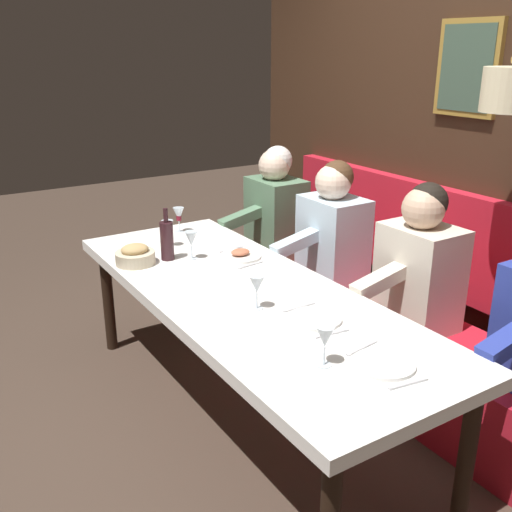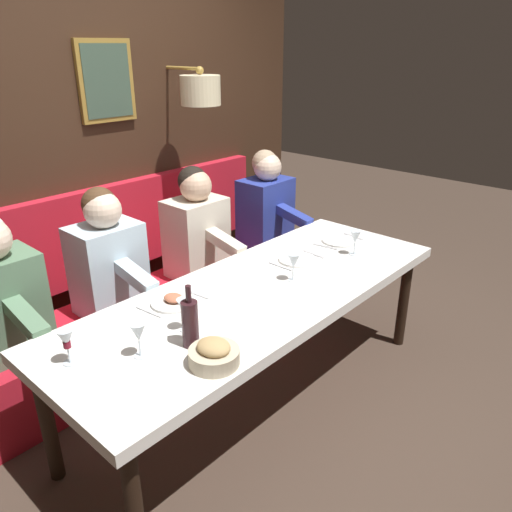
{
  "view_description": "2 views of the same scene",
  "coord_description": "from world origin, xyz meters",
  "px_view_note": "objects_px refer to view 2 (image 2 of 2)",
  "views": [
    {
      "loc": [
        -1.39,
        -2.3,
        1.89
      ],
      "look_at": [
        0.05,
        -0.03,
        0.92
      ],
      "focal_mm": 41.06,
      "sensor_mm": 36.0,
      "label": 1
    },
    {
      "loc": [
        -1.63,
        1.84,
        2.0
      ],
      "look_at": [
        0.05,
        -0.03,
        0.92
      ],
      "focal_mm": 34.78,
      "sensor_mm": 36.0,
      "label": 2
    }
  ],
  "objects_px": {
    "bread_bowl": "(214,354)",
    "diner_near": "(197,226)",
    "diner_nearest": "(266,203)",
    "wine_glass_1": "(138,333)",
    "wine_glass_0": "(66,340)",
    "wine_glass_3": "(184,308)",
    "wine_bottle": "(190,323)",
    "dining_table": "(259,300)",
    "wine_glass_2": "(293,262)",
    "wine_glass_4": "(355,238)",
    "diner_middle": "(107,256)"
  },
  "relations": [
    {
      "from": "diner_nearest",
      "to": "diner_middle",
      "type": "xyz_separation_m",
      "value": [
        0.0,
        1.47,
        0.0
      ]
    },
    {
      "from": "wine_glass_1",
      "to": "wine_glass_3",
      "type": "distance_m",
      "value": 0.28
    },
    {
      "from": "wine_glass_2",
      "to": "diner_middle",
      "type": "bearing_deg",
      "value": 32.87
    },
    {
      "from": "diner_nearest",
      "to": "wine_glass_1",
      "type": "bearing_deg",
      "value": 115.91
    },
    {
      "from": "diner_near",
      "to": "wine_glass_3",
      "type": "distance_m",
      "value": 1.26
    },
    {
      "from": "dining_table",
      "to": "diner_nearest",
      "type": "xyz_separation_m",
      "value": [
        0.88,
        -1.07,
        0.14
      ]
    },
    {
      "from": "wine_glass_2",
      "to": "wine_glass_3",
      "type": "relative_size",
      "value": 1.0
    },
    {
      "from": "wine_glass_0",
      "to": "wine_glass_1",
      "type": "xyz_separation_m",
      "value": [
        -0.18,
        -0.23,
        0.0
      ]
    },
    {
      "from": "wine_glass_1",
      "to": "wine_glass_4",
      "type": "bearing_deg",
      "value": -92.93
    },
    {
      "from": "diner_nearest",
      "to": "wine_bottle",
      "type": "distance_m",
      "value": 1.97
    },
    {
      "from": "wine_glass_1",
      "to": "wine_glass_4",
      "type": "xyz_separation_m",
      "value": [
        -0.08,
        -1.61,
        0.0
      ]
    },
    {
      "from": "diner_nearest",
      "to": "wine_glass_0",
      "type": "height_order",
      "value": "diner_nearest"
    },
    {
      "from": "diner_near",
      "to": "dining_table",
      "type": "bearing_deg",
      "value": 159.86
    },
    {
      "from": "dining_table",
      "to": "wine_glass_3",
      "type": "height_order",
      "value": "wine_glass_3"
    },
    {
      "from": "wine_glass_0",
      "to": "wine_glass_1",
      "type": "height_order",
      "value": "same"
    },
    {
      "from": "wine_glass_3",
      "to": "wine_bottle",
      "type": "distance_m",
      "value": 0.14
    },
    {
      "from": "dining_table",
      "to": "wine_bottle",
      "type": "distance_m",
      "value": 0.66
    },
    {
      "from": "dining_table",
      "to": "bread_bowl",
      "type": "distance_m",
      "value": 0.73
    },
    {
      "from": "diner_middle",
      "to": "wine_glass_1",
      "type": "bearing_deg",
      "value": 154.99
    },
    {
      "from": "bread_bowl",
      "to": "wine_glass_1",
      "type": "bearing_deg",
      "value": 32.34
    },
    {
      "from": "dining_table",
      "to": "wine_glass_2",
      "type": "bearing_deg",
      "value": -106.91
    },
    {
      "from": "diner_near",
      "to": "wine_bottle",
      "type": "height_order",
      "value": "diner_near"
    },
    {
      "from": "wine_bottle",
      "to": "diner_nearest",
      "type": "bearing_deg",
      "value": -58.92
    },
    {
      "from": "diner_middle",
      "to": "wine_glass_2",
      "type": "height_order",
      "value": "diner_middle"
    },
    {
      "from": "wine_glass_4",
      "to": "wine_glass_3",
      "type": "bearing_deg",
      "value": 85.55
    },
    {
      "from": "diner_nearest",
      "to": "wine_glass_0",
      "type": "relative_size",
      "value": 4.82
    },
    {
      "from": "wine_glass_0",
      "to": "wine_glass_4",
      "type": "xyz_separation_m",
      "value": [
        -0.27,
        -1.84,
        0.0
      ]
    },
    {
      "from": "wine_glass_3",
      "to": "wine_glass_4",
      "type": "distance_m",
      "value": 1.34
    },
    {
      "from": "diner_middle",
      "to": "wine_glass_0",
      "type": "relative_size",
      "value": 4.82
    },
    {
      "from": "diner_near",
      "to": "wine_glass_1",
      "type": "relative_size",
      "value": 4.82
    },
    {
      "from": "wine_glass_4",
      "to": "diner_middle",
      "type": "bearing_deg",
      "value": 49.59
    },
    {
      "from": "dining_table",
      "to": "wine_glass_0",
      "type": "distance_m",
      "value": 1.08
    },
    {
      "from": "wine_glass_4",
      "to": "wine_glass_0",
      "type": "bearing_deg",
      "value": 81.81
    },
    {
      "from": "wine_glass_4",
      "to": "wine_glass_1",
      "type": "bearing_deg",
      "value": 87.07
    },
    {
      "from": "wine_glass_1",
      "to": "wine_glass_4",
      "type": "relative_size",
      "value": 1.0
    },
    {
      "from": "diner_nearest",
      "to": "wine_glass_0",
      "type": "distance_m",
      "value": 2.26
    },
    {
      "from": "bread_bowl",
      "to": "diner_near",
      "type": "bearing_deg",
      "value": -38.97
    },
    {
      "from": "wine_glass_3",
      "to": "bread_bowl",
      "type": "bearing_deg",
      "value": 161.9
    },
    {
      "from": "diner_middle",
      "to": "wine_glass_4",
      "type": "bearing_deg",
      "value": -130.41
    },
    {
      "from": "wine_glass_1",
      "to": "bread_bowl",
      "type": "xyz_separation_m",
      "value": [
        -0.28,
        -0.18,
        -0.07
      ]
    },
    {
      "from": "dining_table",
      "to": "diner_nearest",
      "type": "bearing_deg",
      "value": -50.57
    },
    {
      "from": "wine_glass_4",
      "to": "wine_bottle",
      "type": "distance_m",
      "value": 1.4
    },
    {
      "from": "dining_table",
      "to": "wine_glass_3",
      "type": "bearing_deg",
      "value": 91.94
    },
    {
      "from": "diner_near",
      "to": "wine_glass_0",
      "type": "xyz_separation_m",
      "value": [
        -0.74,
        1.38,
        0.04
      ]
    },
    {
      "from": "diner_nearest",
      "to": "bread_bowl",
      "type": "bearing_deg",
      "value": 124.92
    },
    {
      "from": "diner_near",
      "to": "wine_glass_2",
      "type": "xyz_separation_m",
      "value": [
        -0.95,
        0.11,
        0.04
      ]
    },
    {
      "from": "wine_glass_0",
      "to": "wine_glass_3",
      "type": "relative_size",
      "value": 1.0
    },
    {
      "from": "wine_glass_0",
      "to": "bread_bowl",
      "type": "distance_m",
      "value": 0.62
    },
    {
      "from": "diner_middle",
      "to": "wine_glass_3",
      "type": "xyz_separation_m",
      "value": [
        -0.9,
        0.15,
        0.04
      ]
    },
    {
      "from": "wine_bottle",
      "to": "bread_bowl",
      "type": "bearing_deg",
      "value": 170.62
    }
  ]
}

